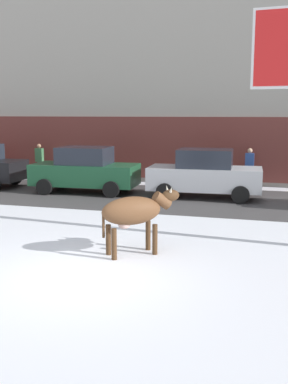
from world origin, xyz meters
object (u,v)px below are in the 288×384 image
(car_silver_sedan, at_px, (205,174))
(pedestrian_near_billboard, at_px, (249,169))
(pedestrian_by_cars, at_px, (40,162))
(cow_brown, at_px, (134,212))
(car_darkgreen_sedan, at_px, (85,170))

(car_silver_sedan, relative_size, pedestrian_near_billboard, 2.47)
(pedestrian_by_cars, bearing_deg, pedestrian_near_billboard, 0.00)
(cow_brown, relative_size, pedestrian_near_billboard, 1.00)
(cow_brown, xyz_separation_m, car_darkgreen_sedan, (-4.31, 7.30, -0.09))
(car_silver_sedan, height_order, pedestrian_near_billboard, car_silver_sedan)
(car_darkgreen_sedan, bearing_deg, cow_brown, -59.43)
(pedestrian_near_billboard, bearing_deg, pedestrian_by_cars, 180.00)
(car_darkgreen_sedan, height_order, pedestrian_near_billboard, car_darkgreen_sedan)
(car_darkgreen_sedan, bearing_deg, car_silver_sedan, 2.17)
(cow_brown, bearing_deg, car_silver_sedan, 86.35)
(pedestrian_near_billboard, height_order, pedestrian_by_cars, same)
(cow_brown, distance_m, pedestrian_near_billboard, 10.12)
(cow_brown, bearing_deg, pedestrian_near_billboard, 78.67)
(cow_brown, relative_size, car_darkgreen_sedan, 0.41)
(cow_brown, distance_m, car_darkgreen_sedan, 8.48)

